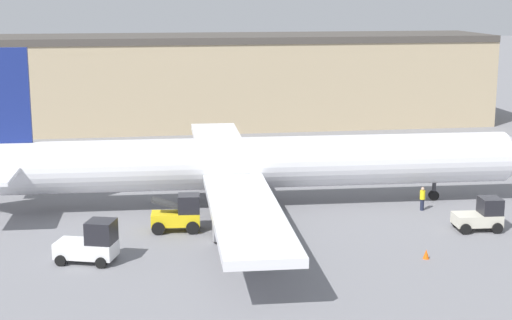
# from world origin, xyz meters

# --- Properties ---
(ground_plane) EXTENTS (400.00, 400.00, 0.00)m
(ground_plane) POSITION_xyz_m (0.00, 0.00, 0.00)
(ground_plane) COLOR slate
(terminal_building) EXTENTS (60.03, 11.35, 9.94)m
(terminal_building) POSITION_xyz_m (0.82, 33.61, 4.98)
(terminal_building) COLOR tan
(terminal_building) RESTS_ON ground_plane
(airplane) EXTENTS (42.13, 37.75, 11.03)m
(airplane) POSITION_xyz_m (-1.04, 0.04, 2.99)
(airplane) COLOR white
(airplane) RESTS_ON ground_plane
(ground_crew_worker) EXTENTS (0.35, 0.35, 1.61)m
(ground_crew_worker) POSITION_xyz_m (10.96, -2.84, 0.86)
(ground_crew_worker) COLOR #1E2338
(ground_crew_worker) RESTS_ON ground_plane
(baggage_tug) EXTENTS (2.95, 2.05, 2.05)m
(baggage_tug) POSITION_xyz_m (12.97, -7.68, 0.94)
(baggage_tug) COLOR beige
(baggage_tug) RESTS_ON ground_plane
(belt_loader_truck) EXTENTS (3.09, 1.95, 2.30)m
(belt_loader_truck) POSITION_xyz_m (-5.57, -5.03, 1.08)
(belt_loader_truck) COLOR yellow
(belt_loader_truck) RESTS_ON ground_plane
(pushback_tug) EXTENTS (3.61, 2.74, 2.39)m
(pushback_tug) POSITION_xyz_m (-10.66, -10.04, 1.07)
(pushback_tug) COLOR silver
(pushback_tug) RESTS_ON ground_plane
(safety_cone_near) EXTENTS (0.36, 0.36, 0.55)m
(safety_cone_near) POSITION_xyz_m (7.65, -12.34, 0.28)
(safety_cone_near) COLOR #EF590F
(safety_cone_near) RESTS_ON ground_plane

